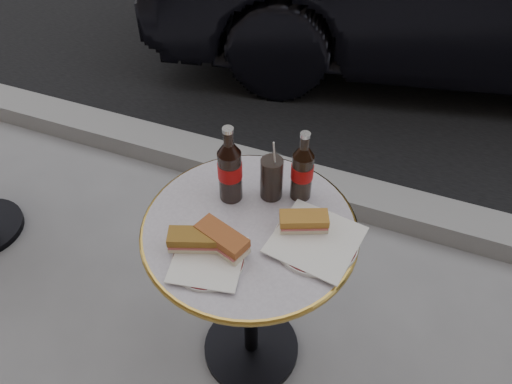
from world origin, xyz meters
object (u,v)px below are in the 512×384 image
(cola_glass, at_px, (272,178))
(plate_right, at_px, (316,241))
(cola_bottle_left, at_px, (230,164))
(plate_left, at_px, (208,261))
(cola_bottle_right, at_px, (303,166))
(bistro_table, at_px, (251,297))

(cola_glass, bearing_deg, plate_right, -36.08)
(cola_bottle_left, bearing_deg, plate_right, -15.64)
(plate_left, xyz_separation_m, cola_bottle_right, (0.15, 0.33, 0.11))
(bistro_table, bearing_deg, plate_right, 2.10)
(plate_left, xyz_separation_m, plate_right, (0.25, 0.17, 0.00))
(cola_bottle_left, height_order, cola_glass, cola_bottle_left)
(bistro_table, xyz_separation_m, cola_bottle_left, (-0.09, 0.09, 0.49))
(plate_left, bearing_deg, plate_right, 34.04)
(plate_left, distance_m, cola_glass, 0.31)
(cola_bottle_left, distance_m, cola_glass, 0.13)
(plate_right, xyz_separation_m, cola_bottle_left, (-0.29, 0.08, 0.12))
(bistro_table, bearing_deg, cola_bottle_right, 60.08)
(plate_left, height_order, plate_right, plate_right)
(plate_right, relative_size, cola_bottle_right, 0.99)
(plate_right, distance_m, cola_bottle_left, 0.32)
(plate_right, bearing_deg, cola_bottle_left, 164.36)
(bistro_table, relative_size, cola_bottle_left, 2.85)
(bistro_table, height_order, plate_left, plate_left)
(plate_left, relative_size, cola_bottle_left, 0.75)
(bistro_table, height_order, plate_right, plate_right)
(cola_glass, bearing_deg, cola_bottle_left, -155.74)
(plate_left, xyz_separation_m, cola_bottle_left, (-0.04, 0.25, 0.12))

